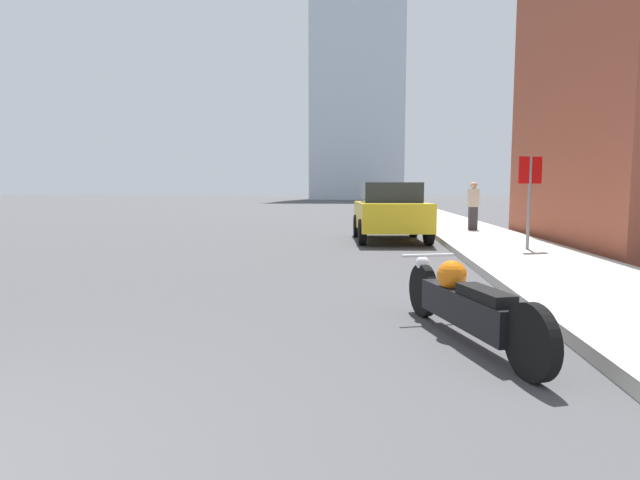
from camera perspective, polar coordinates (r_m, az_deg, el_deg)
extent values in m
cube|color=#B2ADA3|center=(41.60, 10.72, 3.60)|extent=(2.73, 240.00, 0.15)
cube|color=silver|center=(95.48, 4.44, 21.80)|extent=(15.89, 15.89, 56.22)
cylinder|color=black|center=(5.97, 11.69, -5.65)|extent=(0.29, 0.61, 0.61)
cylinder|color=black|center=(4.23, 23.00, -10.68)|extent=(0.29, 0.61, 0.61)
cube|color=black|center=(5.07, 16.35, -7.54)|extent=(0.71, 1.55, 0.32)
sphere|color=orange|center=(5.29, 14.84, -3.93)|extent=(0.31, 0.31, 0.31)
cube|color=black|center=(4.74, 18.33, -5.92)|extent=(0.43, 0.74, 0.10)
sphere|color=silver|center=(5.95, 11.63, -2.58)|extent=(0.16, 0.16, 0.16)
cylinder|color=silver|center=(5.80, 12.21, -1.71)|extent=(0.60, 0.23, 0.04)
cube|color=gold|center=(14.80, 8.01, 2.78)|extent=(2.25, 4.08, 0.78)
cube|color=#23282D|center=(14.79, 8.04, 5.39)|extent=(1.78, 2.02, 0.57)
cylinder|color=black|center=(15.95, 4.24, 1.62)|extent=(0.27, 0.73, 0.71)
cylinder|color=black|center=(16.16, 10.62, 1.59)|extent=(0.27, 0.73, 0.71)
cylinder|color=black|center=(13.53, 4.85, 0.91)|extent=(0.27, 0.73, 0.71)
cylinder|color=black|center=(13.77, 12.32, 0.88)|extent=(0.27, 0.73, 0.71)
cube|color=#BCBCC1|center=(27.83, 7.95, 3.82)|extent=(2.19, 4.70, 0.63)
cube|color=#23282D|center=(27.82, 7.97, 5.16)|extent=(1.74, 2.31, 0.66)
cylinder|color=black|center=(29.18, 5.94, 3.30)|extent=(0.25, 0.62, 0.60)
cylinder|color=black|center=(29.35, 9.37, 3.27)|extent=(0.25, 0.62, 0.60)
cylinder|color=black|center=(26.35, 6.36, 3.05)|extent=(0.25, 0.62, 0.60)
cylinder|color=black|center=(26.55, 10.15, 3.02)|extent=(0.25, 0.62, 0.60)
cube|color=#1E3899|center=(38.41, 7.18, 4.36)|extent=(1.91, 4.24, 0.66)
cube|color=#23282D|center=(38.40, 7.19, 5.42)|extent=(1.54, 2.07, 0.75)
cylinder|color=black|center=(39.66, 5.88, 3.94)|extent=(0.23, 0.66, 0.65)
cylinder|color=black|center=(39.76, 8.22, 3.91)|extent=(0.23, 0.66, 0.65)
cylinder|color=black|center=(37.09, 6.05, 3.82)|extent=(0.23, 0.66, 0.65)
cylinder|color=black|center=(37.19, 8.55, 3.80)|extent=(0.23, 0.66, 0.65)
cube|color=black|center=(50.30, 6.88, 4.73)|extent=(2.04, 4.25, 0.76)
cube|color=#23282D|center=(50.30, 6.88, 5.50)|extent=(1.65, 2.07, 0.60)
cylinder|color=black|center=(51.55, 5.82, 4.34)|extent=(0.24, 0.70, 0.69)
cylinder|color=black|center=(51.66, 7.74, 4.32)|extent=(0.24, 0.70, 0.69)
cylinder|color=black|center=(48.98, 5.95, 4.27)|extent=(0.24, 0.70, 0.69)
cylinder|color=black|center=(49.09, 7.98, 4.25)|extent=(0.24, 0.70, 0.69)
cube|color=silver|center=(62.59, 6.98, 4.84)|extent=(1.87, 3.82, 0.69)
cube|color=#23282D|center=(62.58, 6.98, 5.45)|extent=(1.58, 1.84, 0.63)
cylinder|color=black|center=(63.77, 6.16, 4.55)|extent=(0.20, 0.64, 0.64)
cylinder|color=black|center=(63.80, 7.74, 4.53)|extent=(0.20, 0.64, 0.64)
cylinder|color=black|center=(61.40, 6.17, 4.51)|extent=(0.20, 0.64, 0.64)
cylinder|color=black|center=(61.44, 7.81, 4.49)|extent=(0.20, 0.64, 0.64)
cylinder|color=slate|center=(12.18, 22.78, 3.90)|extent=(0.07, 0.07, 2.08)
cube|color=red|center=(12.19, 22.91, 7.37)|extent=(0.57, 0.26, 0.60)
cube|color=#38383D|center=(17.71, 17.07, 2.38)|extent=(0.29, 0.20, 0.78)
cube|color=beige|center=(17.69, 17.13, 4.62)|extent=(0.36, 0.20, 0.61)
sphere|color=tan|center=(17.69, 17.17, 5.98)|extent=(0.23, 0.23, 0.23)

